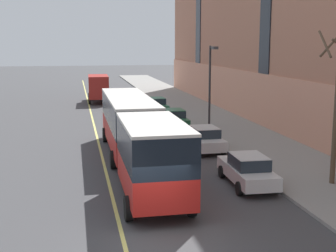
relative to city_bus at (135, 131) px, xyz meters
name	(u,v)px	position (x,y,z in m)	size (l,w,h in m)	color
ground_plane	(162,242)	(-0.41, -10.01, -2.09)	(260.00, 260.00, 0.00)	#424244
city_bus	(135,131)	(0.00, 0.00, 0.00)	(2.90, 18.20, 3.61)	red
parked_car_white_1	(204,138)	(4.88, 3.46, -1.31)	(1.99, 4.75, 1.56)	silver
parked_car_green_2	(174,119)	(4.63, 11.66, -1.31)	(1.92, 4.59, 1.56)	#23603D
parked_car_white_3	(247,170)	(4.90, -4.32, -1.31)	(2.01, 4.66, 1.56)	silver
parked_car_green_5	(156,105)	(4.64, 20.01, -1.31)	(2.00, 4.45, 1.56)	#23603D
box_truck	(98,87)	(-0.51, 29.48, -0.30)	(2.49, 7.05, 3.19)	maroon
street_lamp	(211,80)	(6.56, 7.74, 2.08)	(0.36, 1.48, 6.51)	#2D2D30
lane_centerline	(117,214)	(-1.70, -7.01, -2.09)	(0.16, 140.00, 0.01)	#E0D66B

